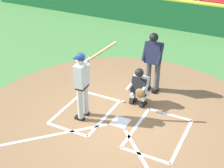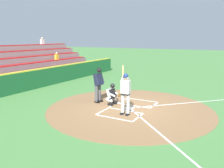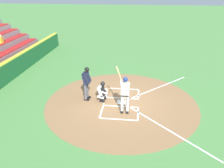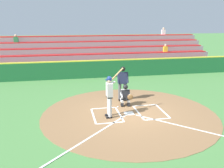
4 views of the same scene
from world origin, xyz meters
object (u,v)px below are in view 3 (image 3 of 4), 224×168
batter (125,92)px  baseball (104,104)px  catcher (103,91)px  plate_umpire (86,81)px

batter → baseball: size_ratio=28.76×
catcher → baseball: bearing=15.5°
plate_umpire → baseball: plate_umpire is taller
batter → catcher: (-1.04, -1.24, -0.51)m
plate_umpire → catcher: bearing=86.8°
plate_umpire → baseball: size_ratio=25.20×
plate_umpire → baseball: 1.51m
batter → baseball: batter is taller
plate_umpire → batter: bearing=62.7°
baseball → batter: bearing=61.2°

